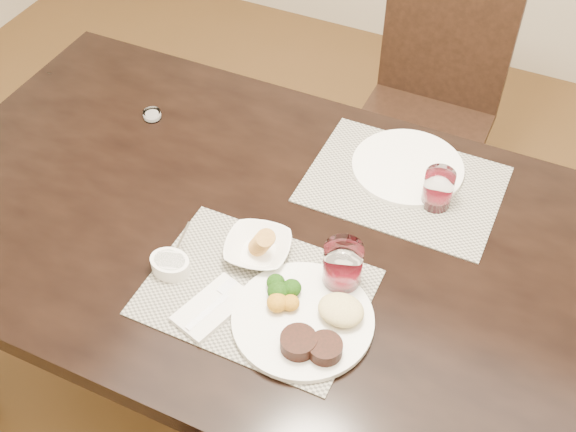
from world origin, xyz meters
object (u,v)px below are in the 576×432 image
at_px(chair_far, 430,101).
at_px(cracker_bowl, 258,248).
at_px(steak_knife, 315,340).
at_px(wine_glass_near, 342,268).
at_px(far_plate, 408,167).
at_px(dinner_plate, 308,320).

distance_m(chair_far, cracker_bowl, 1.06).
xyz_separation_m(steak_knife, wine_glass_near, (-0.01, 0.16, 0.05)).
bearing_deg(far_plate, wine_glass_near, -91.96).
height_order(dinner_plate, steak_knife, dinner_plate).
bearing_deg(cracker_bowl, wine_glass_near, 0.15).
distance_m(steak_knife, cracker_bowl, 0.26).
xyz_separation_m(cracker_bowl, wine_glass_near, (0.20, 0.00, 0.03)).
bearing_deg(dinner_plate, cracker_bowl, 137.15).
height_order(chair_far, dinner_plate, chair_far).
bearing_deg(far_plate, chair_far, 98.90).
xyz_separation_m(dinner_plate, wine_glass_near, (0.02, 0.13, 0.03)).
xyz_separation_m(chair_far, steak_knife, (0.09, -1.17, 0.26)).
height_order(chair_far, cracker_bowl, chair_far).
height_order(steak_knife, wine_glass_near, wine_glass_near).
bearing_deg(wine_glass_near, far_plate, 88.04).
distance_m(dinner_plate, steak_knife, 0.04).
bearing_deg(chair_far, dinner_plate, -86.93).
xyz_separation_m(chair_far, dinner_plate, (0.06, -1.14, 0.27)).
xyz_separation_m(steak_knife, cracker_bowl, (-0.21, 0.16, 0.01)).
height_order(chair_far, steak_knife, chair_far).
relative_size(chair_far, wine_glass_near, 7.90).
relative_size(dinner_plate, wine_glass_near, 2.56).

